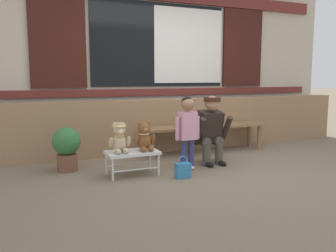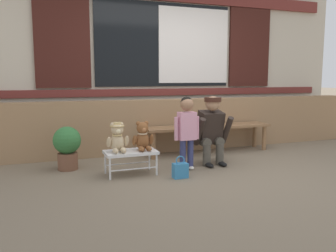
{
  "view_description": "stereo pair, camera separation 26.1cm",
  "coord_description": "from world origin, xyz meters",
  "px_view_note": "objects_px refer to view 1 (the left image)",
  "views": [
    {
      "loc": [
        -2.35,
        -3.86,
        1.2
      ],
      "look_at": [
        -0.45,
        0.48,
        0.55
      ],
      "focal_mm": 37.83,
      "sensor_mm": 36.0,
      "label": 1
    },
    {
      "loc": [
        -2.1,
        -3.96,
        1.2
      ],
      "look_at": [
        -0.45,
        0.48,
        0.55
      ],
      "focal_mm": 37.83,
      "sensor_mm": 36.0,
      "label": 2
    }
  ],
  "objects_px": {
    "teddy_bear_plain": "(144,137)",
    "wooden_bench_long": "(205,129)",
    "handbag_on_ground": "(183,170)",
    "teddy_bear_with_hat": "(119,138)",
    "adult_crouching": "(211,130)",
    "potted_plant": "(67,146)",
    "small_display_bench": "(132,154)",
    "child_standing": "(188,125)"
  },
  "relations": [
    {
      "from": "teddy_bear_plain",
      "to": "handbag_on_ground",
      "type": "distance_m",
      "value": 0.63
    },
    {
      "from": "child_standing",
      "to": "handbag_on_ground",
      "type": "distance_m",
      "value": 0.64
    },
    {
      "from": "small_display_bench",
      "to": "teddy_bear_plain",
      "type": "distance_m",
      "value": 0.25
    },
    {
      "from": "teddy_bear_with_hat",
      "to": "child_standing",
      "type": "relative_size",
      "value": 0.38
    },
    {
      "from": "teddy_bear_plain",
      "to": "wooden_bench_long",
      "type": "bearing_deg",
      "value": 31.82
    },
    {
      "from": "wooden_bench_long",
      "to": "small_display_bench",
      "type": "height_order",
      "value": "wooden_bench_long"
    },
    {
      "from": "teddy_bear_with_hat",
      "to": "handbag_on_ground",
      "type": "distance_m",
      "value": 0.86
    },
    {
      "from": "teddy_bear_plain",
      "to": "potted_plant",
      "type": "height_order",
      "value": "teddy_bear_plain"
    },
    {
      "from": "teddy_bear_plain",
      "to": "small_display_bench",
      "type": "bearing_deg",
      "value": -179.49
    },
    {
      "from": "teddy_bear_with_hat",
      "to": "handbag_on_ground",
      "type": "xyz_separation_m",
      "value": [
        0.68,
        -0.36,
        -0.38
      ]
    },
    {
      "from": "wooden_bench_long",
      "to": "handbag_on_ground",
      "type": "xyz_separation_m",
      "value": [
        -0.98,
        -1.19,
        -0.28
      ]
    },
    {
      "from": "teddy_bear_with_hat",
      "to": "potted_plant",
      "type": "bearing_deg",
      "value": 136.57
    },
    {
      "from": "potted_plant",
      "to": "small_display_bench",
      "type": "bearing_deg",
      "value": -36.41
    },
    {
      "from": "wooden_bench_long",
      "to": "potted_plant",
      "type": "distance_m",
      "value": 2.23
    },
    {
      "from": "teddy_bear_with_hat",
      "to": "handbag_on_ground",
      "type": "bearing_deg",
      "value": -27.99
    },
    {
      "from": "teddy_bear_plain",
      "to": "adult_crouching",
      "type": "xyz_separation_m",
      "value": [
        1.03,
        0.13,
        0.02
      ]
    },
    {
      "from": "small_display_bench",
      "to": "adult_crouching",
      "type": "distance_m",
      "value": 1.21
    },
    {
      "from": "small_display_bench",
      "to": "teddy_bear_with_hat",
      "type": "distance_m",
      "value": 0.26
    },
    {
      "from": "child_standing",
      "to": "handbag_on_ground",
      "type": "xyz_separation_m",
      "value": [
        -0.23,
        -0.33,
        -0.5
      ]
    },
    {
      "from": "small_display_bench",
      "to": "handbag_on_ground",
      "type": "relative_size",
      "value": 2.35
    },
    {
      "from": "teddy_bear_with_hat",
      "to": "small_display_bench",
      "type": "bearing_deg",
      "value": -0.77
    },
    {
      "from": "wooden_bench_long",
      "to": "teddy_bear_plain",
      "type": "relative_size",
      "value": 5.78
    },
    {
      "from": "teddy_bear_plain",
      "to": "child_standing",
      "type": "bearing_deg",
      "value": -2.8
    },
    {
      "from": "child_standing",
      "to": "small_display_bench",
      "type": "bearing_deg",
      "value": 177.91
    },
    {
      "from": "wooden_bench_long",
      "to": "teddy_bear_with_hat",
      "type": "relative_size",
      "value": 5.78
    },
    {
      "from": "teddy_bear_plain",
      "to": "potted_plant",
      "type": "xyz_separation_m",
      "value": [
        -0.87,
        0.53,
        -0.14
      ]
    },
    {
      "from": "adult_crouching",
      "to": "handbag_on_ground",
      "type": "height_order",
      "value": "adult_crouching"
    },
    {
      "from": "child_standing",
      "to": "potted_plant",
      "type": "distance_m",
      "value": 1.58
    },
    {
      "from": "small_display_bench",
      "to": "child_standing",
      "type": "relative_size",
      "value": 0.67
    },
    {
      "from": "teddy_bear_with_hat",
      "to": "wooden_bench_long",
      "type": "bearing_deg",
      "value": 26.58
    },
    {
      "from": "adult_crouching",
      "to": "potted_plant",
      "type": "bearing_deg",
      "value": 168.3
    },
    {
      "from": "handbag_on_ground",
      "to": "potted_plant",
      "type": "bearing_deg",
      "value": 144.31
    },
    {
      "from": "small_display_bench",
      "to": "wooden_bench_long",
      "type": "bearing_deg",
      "value": 29.04
    },
    {
      "from": "teddy_bear_with_hat",
      "to": "potted_plant",
      "type": "relative_size",
      "value": 0.64
    },
    {
      "from": "handbag_on_ground",
      "to": "small_display_bench",
      "type": "bearing_deg",
      "value": 145.34
    },
    {
      "from": "teddy_bear_with_hat",
      "to": "adult_crouching",
      "type": "relative_size",
      "value": 0.38
    },
    {
      "from": "handbag_on_ground",
      "to": "teddy_bear_plain",
      "type": "bearing_deg",
      "value": 134.89
    },
    {
      "from": "teddy_bear_plain",
      "to": "child_standing",
      "type": "height_order",
      "value": "child_standing"
    },
    {
      "from": "wooden_bench_long",
      "to": "teddy_bear_with_hat",
      "type": "xyz_separation_m",
      "value": [
        -1.66,
        -0.83,
        0.1
      ]
    },
    {
      "from": "teddy_bear_with_hat",
      "to": "adult_crouching",
      "type": "distance_m",
      "value": 1.35
    },
    {
      "from": "child_standing",
      "to": "potted_plant",
      "type": "bearing_deg",
      "value": 159.21
    },
    {
      "from": "small_display_bench",
      "to": "adult_crouching",
      "type": "relative_size",
      "value": 0.67
    }
  ]
}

